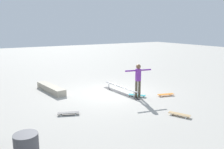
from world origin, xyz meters
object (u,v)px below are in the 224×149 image
Objects in this scene: grind_rail at (121,90)px; skater_main at (138,78)px; loose_skateboard_orange at (166,94)px; loose_skateboard_natural at (179,114)px; loose_skateboard_black at (68,113)px; skateboard_main at (137,95)px; skate_ledge at (51,88)px.

grind_rail is 1.73× the size of skater_main.
skater_main reaches higher than loose_skateboard_orange.
loose_skateboard_black is at bearing -147.37° from loose_skateboard_natural.
skater_main is at bearing -169.89° from grind_rail.
skateboard_main is 0.90× the size of loose_skateboard_natural.
grind_rail is 3.36× the size of loose_skateboard_black.
loose_skateboard_black is 4.15m from loose_skateboard_natural.
loose_skateboard_natural is at bearing -151.44° from skate_ledge.
skater_main is (-3.13, -3.19, 0.77)m from skate_ledge.
loose_skateboard_natural is 2.55m from loose_skateboard_orange.
grind_rail is 3.77× the size of skateboard_main.
loose_skateboard_orange is (-1.53, -1.60, -0.07)m from grind_rail.
grind_rail is at bearing -22.09° from skateboard_main.
loose_skateboard_black is at bearing 109.18° from grind_rail.
loose_skateboard_orange is (-0.48, -1.33, -0.85)m from skater_main.
loose_skateboard_black is 0.99× the size of loose_skateboard_orange.
loose_skateboard_black is (-3.51, 0.36, -0.08)m from skate_ledge.
skate_ledge is 1.56× the size of skater_main.
skate_ledge is at bearing 50.15° from grind_rail.
grind_rail is at bearing -125.44° from skate_ledge.
grind_rail reaches higher than skateboard_main.
loose_skateboard_black is at bearing -161.40° from skater_main.
loose_skateboard_black is at bearing 174.13° from skate_ledge.
skate_ledge is 4.54m from skater_main.
loose_skateboard_natural is (-2.75, 0.12, 0.00)m from skateboard_main.
skateboard_main and loose_skateboard_natural have the same top height.
grind_rail reaches higher than skate_ledge.
loose_skateboard_black is 4.88m from loose_skateboard_orange.
skate_ledge is (2.08, 2.92, 0.01)m from grind_rail.
skate_ledge is 3.53m from loose_skateboard_black.
skate_ledge is 3.00× the size of loose_skateboard_orange.
skate_ledge reaches higher than skateboard_main.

